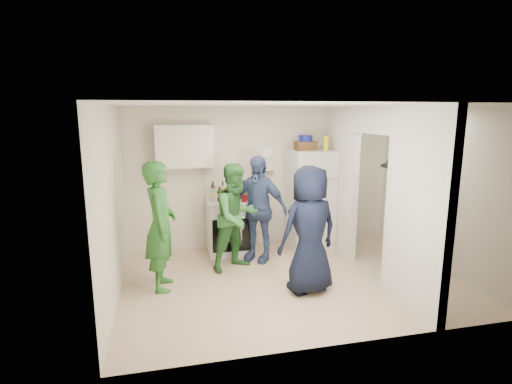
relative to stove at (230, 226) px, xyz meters
The scene contains 37 objects.
floor 1.60m from the stove, 63.46° to the right, with size 4.80×4.80×0.00m, color beige.
wall_back 1.09m from the stove, 25.75° to the left, with size 4.80×4.80×0.00m, color silver.
wall_front 3.24m from the stove, 77.43° to the right, with size 4.80×4.80×0.00m, color silver.
wall_left 2.33m from the stove, 141.39° to the right, with size 3.40×3.40×0.00m, color silver.
wall_right 3.46m from the stove, 23.95° to the right, with size 3.40×3.40×0.00m, color silver.
ceiling 2.54m from the stove, 63.46° to the right, with size 4.80×4.80×0.00m, color white.
partition_pier_back 2.06m from the stove, ahead, with size 0.12×1.20×2.50m, color silver.
partition_pier_front 3.20m from the stove, 52.66° to the right, with size 0.12×1.20×2.50m, color silver.
partition_header 2.96m from the stove, 36.02° to the right, with size 0.12×1.00×0.40m, color silver.
stove is the anchor object (origin of this frame).
upper_cabinet 1.56m from the stove, 168.16° to the left, with size 0.95×0.34×0.70m, color silver.
fridge 1.51m from the stove, ahead, with size 0.72×0.70×1.75m, color white.
wicker_basket 1.92m from the stove, ahead, with size 0.35×0.25×0.15m, color brown.
blue_bowl 2.02m from the stove, ahead, with size 0.24×0.24×0.11m, color navy.
yellow_cup_stack_top 2.19m from the stove, ahead, with size 0.09×0.09×0.25m, color #F5FD15.
wall_clock 1.47m from the stove, 22.89° to the left, with size 0.22×0.22×0.03m, color white.
spice_shelf 1.15m from the stove, 22.25° to the left, with size 0.35×0.08×0.03m, color olive.
nook_window 3.49m from the stove, 20.90° to the right, with size 0.03×0.70×0.80m, color black.
nook_window_frame 3.47m from the stove, 20.99° to the right, with size 0.04×0.76×0.86m, color white.
nook_valance 3.59m from the stove, 21.15° to the right, with size 0.04×0.82×0.18m, color white.
yellow_cup_stack_stove 0.64m from the stove, 118.61° to the right, with size 0.09×0.09×0.25m, color #F5B114.
red_cup 0.61m from the stove, 42.27° to the right, with size 0.09×0.09×0.12m, color #B00B17.
person_green_left 1.72m from the stove, 133.42° to the right, with size 0.65×0.43×1.78m, color #2E6E2C.
person_green_center 0.82m from the stove, 90.73° to the right, with size 0.80×0.63×1.65m, color #337438.
person_denim 0.72m from the stove, 49.68° to the right, with size 1.02×0.42×1.74m, color #3A4A7F.
person_navy 1.97m from the stove, 65.82° to the right, with size 0.85×0.55×1.73m, color black.
person_nook 2.81m from the stove, 24.90° to the right, with size 1.18×0.68×1.83m, color black.
bottle_a 0.69m from the stove, 156.92° to the left, with size 0.07×0.07×0.31m, color maroon.
bottle_b 0.62m from the stove, 157.24° to the right, with size 0.08×0.08×0.25m, color #16431A.
bottle_c 0.64m from the stove, 122.45° to the left, with size 0.07×0.07×0.31m, color #ACB7BB.
bottle_d 0.60m from the stove, 71.65° to the right, with size 0.08×0.08×0.26m, color brown.
bottle_e 0.66m from the stove, 58.89° to the left, with size 0.07×0.07×0.31m, color #B1B6C4.
bottle_f 0.62m from the stove, ahead, with size 0.06×0.06×0.25m, color black.
bottle_g 0.69m from the stove, 26.55° to the left, with size 0.07×0.07×0.31m, color olive.
bottle_h 0.70m from the stove, 160.15° to the right, with size 0.08×0.08×0.31m, color #9CA0A7.
bottle_i 0.62m from the stove, 68.33° to the left, with size 0.07×0.07×0.28m, color #5A4B0F.
bottle_j 0.68m from the stove, 17.46° to the right, with size 0.06×0.06×0.29m, color #1F5B43.
Camera 1 is at (-1.74, -5.21, 2.40)m, focal length 28.00 mm.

